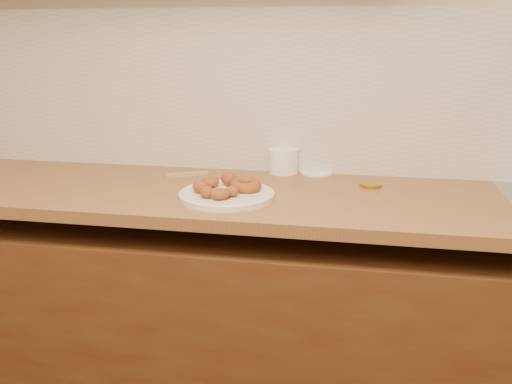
% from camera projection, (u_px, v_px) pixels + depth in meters
% --- Properties ---
extents(wall_back, '(4.00, 0.02, 2.70)m').
position_uv_depth(wall_back, '(357.00, 51.00, 1.93)').
color(wall_back, '#C2B395').
rests_on(wall_back, ground).
extents(base_cabinet, '(3.60, 0.60, 0.77)m').
position_uv_depth(base_cabinet, '(342.00, 336.00, 1.90)').
color(base_cabinet, '#543818').
rests_on(base_cabinet, floor).
extents(butcher_block, '(2.30, 0.62, 0.04)m').
position_uv_depth(butcher_block, '(159.00, 192.00, 1.88)').
color(butcher_block, '#936135').
rests_on(butcher_block, base_cabinet).
extents(backsplash, '(3.60, 0.02, 0.60)m').
position_uv_depth(backsplash, '(355.00, 94.00, 1.96)').
color(backsplash, beige).
rests_on(backsplash, wall_back).
extents(donut_plate, '(0.31, 0.31, 0.02)m').
position_uv_depth(donut_plate, '(227.00, 195.00, 1.74)').
color(donut_plate, silver).
rests_on(donut_plate, butcher_block).
extents(ring_donut, '(0.15, 0.15, 0.05)m').
position_uv_depth(ring_donut, '(246.00, 185.00, 1.76)').
color(ring_donut, '#9D4B20').
rests_on(ring_donut, donut_plate).
extents(fried_dough_chunks, '(0.16, 0.22, 0.05)m').
position_uv_depth(fried_dough_chunks, '(216.00, 186.00, 1.74)').
color(fried_dough_chunks, '#9D4B20').
rests_on(fried_dough_chunks, donut_plate).
extents(plastic_tub, '(0.12, 0.12, 0.09)m').
position_uv_depth(plastic_tub, '(284.00, 161.00, 2.05)').
color(plastic_tub, white).
rests_on(plastic_tub, butcher_block).
extents(tub_lid, '(0.15, 0.15, 0.01)m').
position_uv_depth(tub_lid, '(317.00, 173.00, 2.04)').
color(tub_lid, silver).
rests_on(tub_lid, butcher_block).
extents(brass_jar_lid, '(0.08, 0.08, 0.01)m').
position_uv_depth(brass_jar_lid, '(371.00, 185.00, 1.87)').
color(brass_jar_lid, '#AC8C2F').
rests_on(brass_jar_lid, butcher_block).
extents(wooden_utensil, '(0.15, 0.09, 0.01)m').
position_uv_depth(wooden_utensil, '(187.00, 174.00, 2.01)').
color(wooden_utensil, tan).
rests_on(wooden_utensil, butcher_block).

